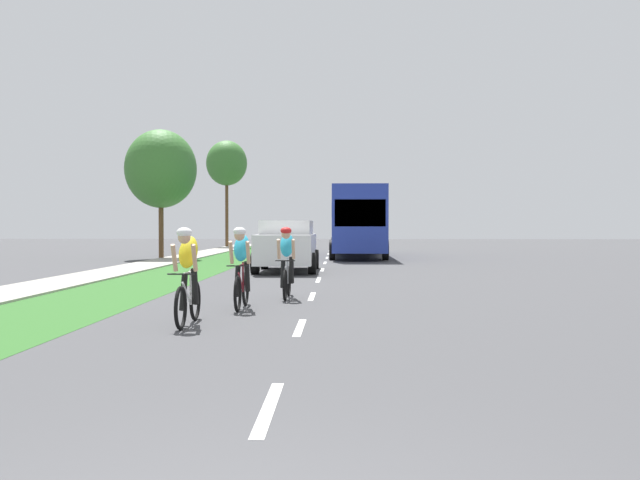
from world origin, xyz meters
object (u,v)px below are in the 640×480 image
cyclist_distant (287,262)px  cyclist_trailing (241,267)px  street_tree_far (227,164)px  street_tree_near (161,169)px  suv_white (287,245)px  cyclist_lead (188,275)px  bus_blue (357,219)px

cyclist_distant → cyclist_trailing: bearing=-111.0°
street_tree_far → street_tree_near: bearing=-90.6°
suv_white → cyclist_lead: bearing=-92.6°
cyclist_lead → cyclist_trailing: same height
suv_white → bus_blue: (2.76, 11.74, 1.03)m
bus_blue → street_tree_far: street_tree_far is taller
street_tree_far → cyclist_lead: bearing=-81.3°
cyclist_lead → street_tree_near: bearing=106.0°
street_tree_near → street_tree_far: (0.19, 18.09, 1.94)m
suv_white → cyclist_distant: bearing=-85.6°
cyclist_lead → cyclist_distant: size_ratio=1.00×
suv_white → street_tree_near: (-6.88, 8.99, 3.44)m
cyclist_trailing → street_tree_far: street_tree_far is taller
cyclist_lead → street_tree_far: (-6.09, 40.00, 5.52)m
bus_blue → street_tree_near: bearing=-164.1°
street_tree_far → cyclist_distant: bearing=-78.4°
cyclist_lead → suv_white: (0.59, 12.93, 0.14)m
cyclist_trailing → street_tree_far: bearing=100.0°
cyclist_trailing → cyclist_lead: bearing=-104.4°
cyclist_trailing → street_tree_near: street_tree_near is taller
cyclist_trailing → street_tree_far: 38.82m
street_tree_near → cyclist_lead: bearing=-74.0°
cyclist_lead → cyclist_trailing: bearing=75.6°
suv_white → street_tree_far: 28.40m
cyclist_trailing → bus_blue: (2.80, 22.51, 1.17)m
cyclist_distant → street_tree_far: 37.10m
cyclist_lead → street_tree_far: 40.83m
cyclist_distant → cyclist_lead: bearing=-107.5°
cyclist_distant → street_tree_near: 19.72m
bus_blue → street_tree_near: size_ratio=1.84×
cyclist_lead → suv_white: 12.94m
suv_white → street_tree_near: 11.83m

